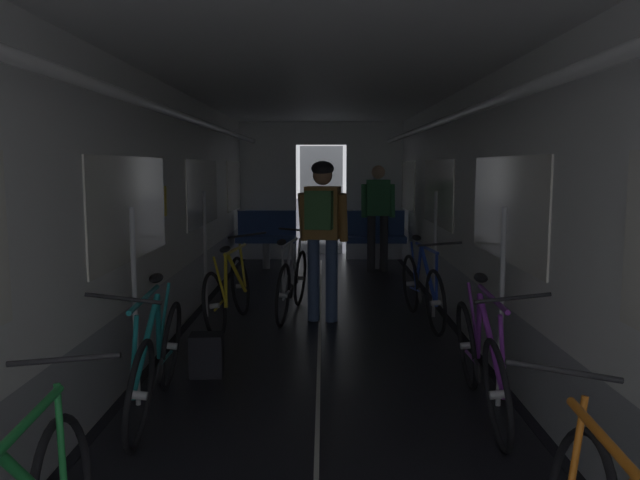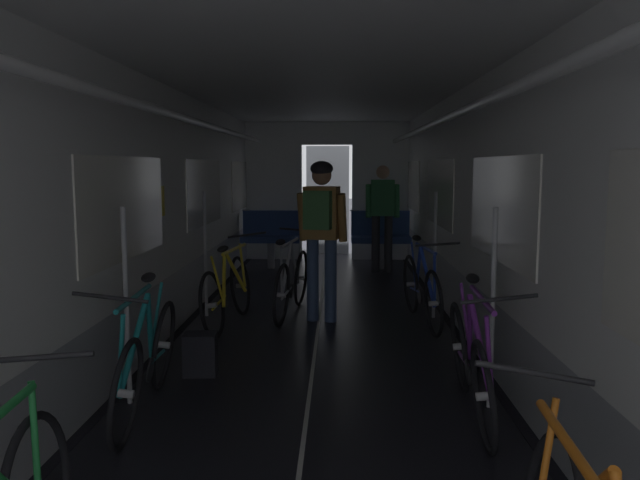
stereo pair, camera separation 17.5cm
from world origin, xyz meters
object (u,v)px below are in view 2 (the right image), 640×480
Objects in this scene: bicycle_teal at (146,359)px; person_cyclist_aisle at (321,223)px; bicycle_blue at (421,288)px; bicycle_purple at (471,361)px; bicycle_silver_in_aisle at (291,282)px; person_standing_near_bench at (382,211)px; bench_seat_far_left at (271,234)px; backpack_on_floor at (200,354)px; bicycle_yellow at (228,290)px; bench_seat_far_right at (380,234)px.

bicycle_teal is 0.98× the size of person_cyclist_aisle.
bicycle_teal is 3.32m from bicycle_blue.
bicycle_purple is (2.19, 0.02, 0.00)m from bicycle_teal.
bicycle_silver_in_aisle is 3.23m from person_standing_near_bench.
person_standing_near_bench is (1.80, -0.38, 0.41)m from bench_seat_far_left.
backpack_on_floor is (0.00, -5.35, -0.40)m from bench_seat_far_left.
bench_seat_far_left is 6.45m from bicycle_purple.
bicycle_purple is (2.05, -2.33, 0.00)m from bicycle_yellow.
person_standing_near_bench reaches higher than bicycle_blue.
bench_seat_far_right is 5.66m from backpack_on_floor.
bicycle_blue is at bearing -86.59° from person_standing_near_bench.
person_cyclist_aisle is at bearing -105.27° from person_standing_near_bench.
backpack_on_floor is (-1.80, -5.35, -0.40)m from bench_seat_far_right.
bicycle_silver_in_aisle is (-1.21, -3.31, -0.18)m from bench_seat_far_right.
bicycle_purple is at bearing -71.91° from bench_seat_far_left.
person_standing_near_bench is 4.96× the size of backpack_on_floor.
backpack_on_floor is at bearing -89.97° from bench_seat_far_left.
bench_seat_far_left is at bearing 104.52° from person_cyclist_aisle.
bicycle_blue is 2.48m from bicycle_purple.
bicycle_silver_in_aisle reaches higher than backpack_on_floor.
bicycle_yellow is (-1.85, -3.80, -0.19)m from bench_seat_far_right.
bicycle_silver_in_aisle is (0.63, 0.49, 0.00)m from bicycle_yellow.
bicycle_yellow is at bearing -90.72° from bench_seat_far_left.
bicycle_teal is 1.01× the size of person_standing_near_bench.
bench_seat_far_right is 0.58× the size of person_standing_near_bench.
bench_seat_far_right is (1.80, 0.00, 0.00)m from bench_seat_far_left.
person_standing_near_bench is (1.22, 2.94, 0.59)m from bicycle_silver_in_aisle.
bicycle_blue is at bearing 48.93° from bicycle_teal.
bicycle_purple is 1.01× the size of bicycle_silver_in_aisle.
person_cyclist_aisle reaches higher than bicycle_purple.
bicycle_yellow is 1.22m from person_cyclist_aisle.
person_cyclist_aisle reaches higher than bicycle_silver_in_aisle.
bicycle_blue is at bearing -86.90° from bench_seat_far_right.
bench_seat_far_right is 3.53m from bicycle_silver_in_aisle.
person_cyclist_aisle reaches higher than bicycle_yellow.
bicycle_purple is 4.98× the size of backpack_on_floor.
bicycle_teal is 1.00× the size of bicycle_purple.
bicycle_purple is at bearing -48.66° from bicycle_yellow.
bicycle_silver_in_aisle is at bearing -110.11° from bench_seat_far_right.
person_standing_near_bench is (-0.19, 3.28, 0.59)m from bicycle_blue.
bicycle_yellow is at bearing 131.34° from bicycle_purple.
person_standing_near_bench is 5.35m from backpack_on_floor.
backpack_on_floor is (-1.80, -4.98, -0.81)m from person_standing_near_bench.
bicycle_purple is at bearing -63.32° from bicycle_silver_in_aisle.
bicycle_teal is at bearing -93.29° from bicycle_yellow.
bench_seat_far_right is 0.58× the size of bicycle_teal.
bench_seat_far_left is 2.89× the size of backpack_on_floor.
person_standing_near_bench is at bearing -89.59° from bench_seat_far_right.
bench_seat_far_left reaches higher than bicycle_silver_in_aisle.
person_standing_near_bench is at bearing 91.99° from bicycle_purple.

